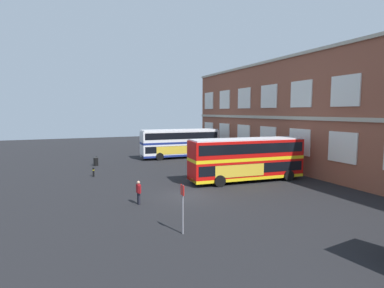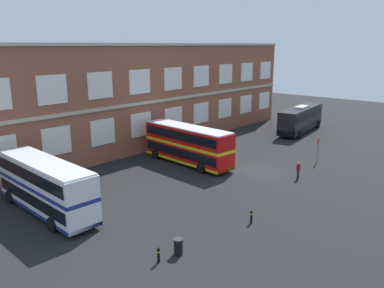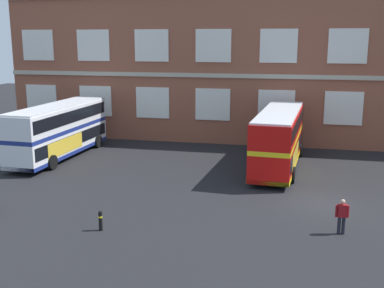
# 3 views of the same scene
# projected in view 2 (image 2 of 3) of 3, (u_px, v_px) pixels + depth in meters

# --- Properties ---
(ground_plane) EXTENTS (120.00, 120.00, 0.00)m
(ground_plane) POSITION_uv_depth(u_px,v_px,m) (241.00, 168.00, 40.97)
(ground_plane) COLOR black
(brick_terminal_building) EXTENTS (53.64, 8.19, 12.62)m
(brick_terminal_building) POSITION_uv_depth(u_px,v_px,m) (135.00, 96.00, 49.41)
(brick_terminal_building) COLOR brown
(brick_terminal_building) RESTS_ON ground
(double_decker_near) EXTENTS (3.23, 11.10, 4.07)m
(double_decker_near) POSITION_uv_depth(u_px,v_px,m) (45.00, 186.00, 29.60)
(double_decker_near) COLOR silver
(double_decker_near) RESTS_ON ground
(double_decker_middle) EXTENTS (3.45, 11.16, 4.07)m
(double_decker_middle) POSITION_uv_depth(u_px,v_px,m) (188.00, 144.00, 41.87)
(double_decker_middle) COLOR red
(double_decker_middle) RESTS_ON ground
(touring_coach) EXTENTS (12.24, 4.20, 3.80)m
(touring_coach) POSITION_uv_depth(u_px,v_px,m) (301.00, 119.00, 57.30)
(touring_coach) COLOR black
(touring_coach) RESTS_ON ground
(waiting_passenger) EXTENTS (0.64, 0.28, 1.70)m
(waiting_passenger) POSITION_uv_depth(u_px,v_px,m) (298.00, 169.00, 37.43)
(waiting_passenger) COLOR black
(waiting_passenger) RESTS_ON ground
(bus_stand_flag) EXTENTS (0.44, 0.10, 2.70)m
(bus_stand_flag) POSITION_uv_depth(u_px,v_px,m) (318.00, 148.00, 42.39)
(bus_stand_flag) COLOR slate
(bus_stand_flag) RESTS_ON ground
(station_litter_bin) EXTENTS (0.60, 0.60, 1.03)m
(station_litter_bin) POSITION_uv_depth(u_px,v_px,m) (178.00, 247.00, 23.93)
(station_litter_bin) COLOR black
(station_litter_bin) RESTS_ON ground
(safety_bollard_west) EXTENTS (0.19, 0.19, 0.95)m
(safety_bollard_west) POSITION_uv_depth(u_px,v_px,m) (159.00, 255.00, 23.04)
(safety_bollard_west) COLOR black
(safety_bollard_west) RESTS_ON ground
(safety_bollard_east) EXTENTS (0.19, 0.19, 0.95)m
(safety_bollard_east) POSITION_uv_depth(u_px,v_px,m) (251.00, 217.00, 28.17)
(safety_bollard_east) COLOR black
(safety_bollard_east) RESTS_ON ground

